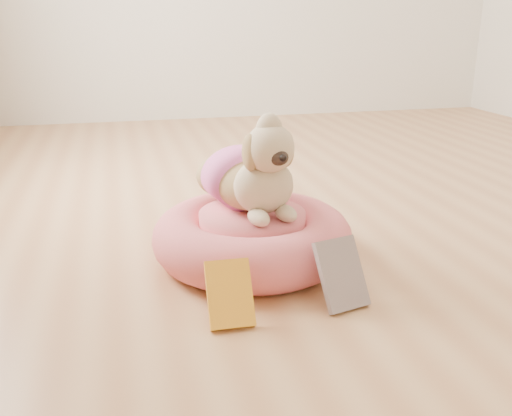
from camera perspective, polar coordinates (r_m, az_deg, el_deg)
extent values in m
plane|color=#B87B4C|center=(2.59, 11.35, 1.03)|extent=(4.50, 4.50, 0.00)
cylinder|color=#D85463|center=(1.88, -0.37, -3.81)|extent=(0.47, 0.47, 0.10)
torus|color=#D85463|center=(1.87, -0.37, -2.83)|extent=(0.65, 0.65, 0.17)
cylinder|color=#D85463|center=(1.86, -0.37, -1.69)|extent=(0.35, 0.35, 0.09)
cube|color=yellow|center=(1.51, -2.65, -8.56)|extent=(0.12, 0.13, 0.16)
cube|color=silver|center=(1.60, 8.55, -6.54)|extent=(0.15, 0.14, 0.18)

